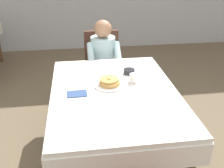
# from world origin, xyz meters

# --- Properties ---
(ground_plane) EXTENTS (14.00, 14.00, 0.00)m
(ground_plane) POSITION_xyz_m (0.00, 0.00, 0.00)
(ground_plane) COLOR brown
(dining_table_main) EXTENTS (1.12, 1.52, 0.74)m
(dining_table_main) POSITION_xyz_m (0.00, 0.00, 0.65)
(dining_table_main) COLOR white
(dining_table_main) RESTS_ON ground
(chair_diner) EXTENTS (0.44, 0.45, 0.93)m
(chair_diner) POSITION_xyz_m (0.01, 1.17, 0.53)
(chair_diner) COLOR #4C2D23
(chair_diner) RESTS_ON ground
(diner_person) EXTENTS (0.40, 0.43, 1.12)m
(diner_person) POSITION_xyz_m (0.01, 1.01, 0.67)
(diner_person) COLOR silver
(diner_person) RESTS_ON ground
(plate_breakfast) EXTENTS (0.28, 0.28, 0.02)m
(plate_breakfast) POSITION_xyz_m (-0.03, 0.10, 0.75)
(plate_breakfast) COLOR white
(plate_breakfast) RESTS_ON dining_table_main
(breakfast_stack) EXTENTS (0.19, 0.19, 0.06)m
(breakfast_stack) POSITION_xyz_m (-0.03, 0.10, 0.78)
(breakfast_stack) COLOR tan
(breakfast_stack) RESTS_ON plate_breakfast
(cup_coffee) EXTENTS (0.11, 0.08, 0.08)m
(cup_coffee) POSITION_xyz_m (0.20, 0.13, 0.78)
(cup_coffee) COLOR white
(cup_coffee) RESTS_ON dining_table_main
(bowl_butter) EXTENTS (0.11, 0.11, 0.04)m
(bowl_butter) POSITION_xyz_m (0.20, 0.34, 0.76)
(bowl_butter) COLOR black
(bowl_butter) RESTS_ON dining_table_main
(fork_left_of_plate) EXTENTS (0.02, 0.18, 0.00)m
(fork_left_of_plate) POSITION_xyz_m (-0.22, 0.08, 0.74)
(fork_left_of_plate) COLOR silver
(fork_left_of_plate) RESTS_ON dining_table_main
(knife_right_of_plate) EXTENTS (0.03, 0.20, 0.00)m
(knife_right_of_plate) POSITION_xyz_m (0.16, 0.08, 0.74)
(knife_right_of_plate) COLOR silver
(knife_right_of_plate) RESTS_ON dining_table_main
(spoon_near_edge) EXTENTS (0.15, 0.03, 0.00)m
(spoon_near_edge) POSITION_xyz_m (-0.01, -0.20, 0.74)
(spoon_near_edge) COLOR silver
(spoon_near_edge) RESTS_ON dining_table_main
(napkin_folded) EXTENTS (0.18, 0.13, 0.01)m
(napkin_folded) POSITION_xyz_m (-0.33, -0.02, 0.74)
(napkin_folded) COLOR #334C7F
(napkin_folded) RESTS_ON dining_table_main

